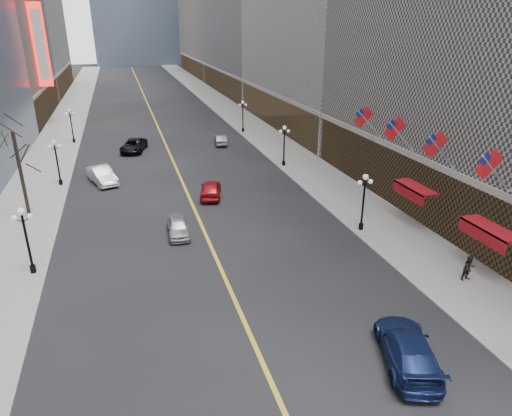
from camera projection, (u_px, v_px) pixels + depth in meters
sidewalk_east at (250, 126)px, 71.85m from camera, size 6.00×230.00×0.15m
sidewalk_west at (60, 137)px, 64.54m from camera, size 6.00×230.00×0.15m
lane_line at (154, 119)px, 77.11m from camera, size 0.25×200.00×0.02m
streetlamp_east_1 at (364, 196)px, 34.67m from camera, size 1.26×0.44×4.52m
streetlamp_east_2 at (284, 141)px, 50.66m from camera, size 1.26×0.44×4.52m
streetlamp_east_3 at (243, 113)px, 66.65m from camera, size 1.26×0.44×4.52m
streetlamp_west_1 at (26, 234)px, 28.51m from camera, size 1.26×0.44×4.52m
streetlamp_west_2 at (57, 158)px, 44.50m from camera, size 1.26×0.44×4.52m
streetlamp_west_3 at (71, 122)px, 60.50m from camera, size 1.26×0.44×4.52m
flag_2 at (491, 167)px, 26.82m from camera, size 2.87×0.12×2.87m
flag_3 at (437, 146)px, 31.26m from camera, size 2.87×0.12×2.87m
flag_4 at (396, 131)px, 35.71m from camera, size 2.87×0.12×2.87m
flag_5 at (365, 119)px, 40.15m from camera, size 2.87×0.12×2.87m
awning_b at (488, 230)px, 28.62m from camera, size 1.40×4.00×0.93m
awning_c at (413, 189)px, 35.72m from camera, size 1.40×4.00×0.93m
theatre_marquee at (40, 45)px, 68.44m from camera, size 2.00×0.55×12.00m
tree_west_far at (15, 145)px, 35.69m from camera, size 3.60×3.60×7.92m
car_nb_near at (178, 227)px, 34.87m from camera, size 1.80×4.09×1.37m
car_nb_mid at (102, 175)px, 46.09m from camera, size 3.27×5.39×1.68m
car_nb_far at (134, 145)px, 57.52m from camera, size 3.95×6.05×1.55m
car_sb_near at (408, 349)px, 21.61m from camera, size 3.97×6.07×1.64m
car_sb_mid at (211, 189)px, 42.49m from camera, size 2.89×4.94×1.58m
car_sb_far at (220, 140)px, 60.73m from camera, size 1.82×4.11×1.31m
ped_east_walk at (469, 268)px, 28.37m from camera, size 0.82×0.47×1.66m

